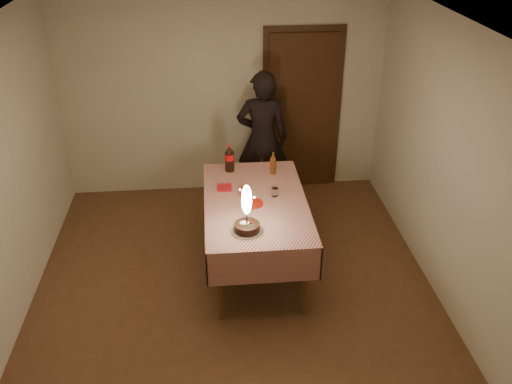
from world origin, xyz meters
The scene contains 11 objects.
ground centered at (0.00, 0.00, 0.00)m, with size 4.00×4.50×0.01m, color brown.
room_shell centered at (0.03, 0.08, 1.65)m, with size 4.04×4.54×2.62m.
dining_table centered at (0.24, 0.43, 0.71)m, with size 1.02×1.72×0.82m.
birthday_cake centered at (0.12, -0.10, 0.96)m, with size 0.29×0.29×0.47m.
red_plate centered at (0.21, 0.37, 0.83)m, with size 0.22×0.22×0.01m, color red.
red_cup centered at (0.13, 0.52, 0.87)m, with size 0.08×0.08×0.10m, color red.
clear_cup centered at (0.45, 0.50, 0.87)m, with size 0.07×0.07×0.09m, color white.
napkin_stack centered at (-0.05, 0.71, 0.83)m, with size 0.15×0.15×0.02m, color red.
cola_bottle centered at (0.02, 1.11, 0.98)m, with size 0.10×0.10×0.32m.
amber_bottle_right centered at (0.49, 1.00, 0.94)m, with size 0.06×0.06×0.25m.
photographer centered at (0.46, 1.85, 0.86)m, with size 0.66×0.48×1.72m.
Camera 1 is at (-0.18, -4.21, 3.55)m, focal length 38.00 mm.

